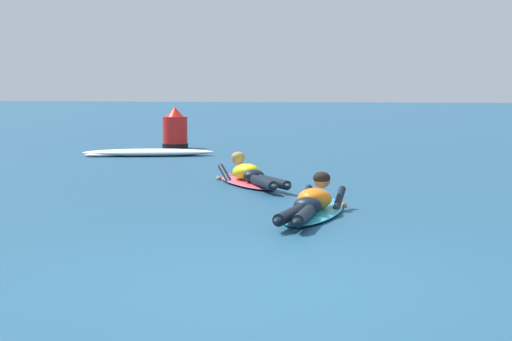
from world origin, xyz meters
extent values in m
plane|color=navy|center=(0.00, 10.00, 0.00)|extent=(120.00, 120.00, 0.00)
ellipsoid|color=#2DB2D1|center=(0.00, 3.54, 0.04)|extent=(0.84, 2.13, 0.07)
ellipsoid|color=#2DB2D1|center=(0.12, 4.52, 0.05)|extent=(0.24, 0.22, 0.06)
ellipsoid|color=orange|center=(0.01, 3.59, 0.20)|extent=(0.48, 0.74, 0.35)
ellipsoid|color=black|center=(-0.04, 3.18, 0.17)|extent=(0.37, 0.32, 0.20)
cylinder|color=black|center=(-0.19, 2.64, 0.14)|extent=(0.28, 0.83, 0.14)
ellipsoid|color=black|center=(-0.26, 2.24, 0.14)|extent=(0.13, 0.23, 0.08)
cylinder|color=black|center=(-0.03, 2.62, 0.14)|extent=(0.19, 0.82, 0.14)
ellipsoid|color=black|center=(-0.05, 2.21, 0.14)|extent=(0.13, 0.23, 0.08)
cylinder|color=black|center=(-0.16, 4.00, 0.12)|extent=(0.16, 0.60, 0.34)
sphere|color=#8C6647|center=(-0.12, 4.38, 0.02)|extent=(0.09, 0.09, 0.09)
cylinder|color=black|center=(0.27, 3.92, 0.12)|extent=(0.16, 0.60, 0.34)
sphere|color=#8C6647|center=(0.31, 4.29, 0.02)|extent=(0.09, 0.09, 0.09)
sphere|color=#8C6647|center=(0.06, 3.99, 0.38)|extent=(0.21, 0.21, 0.21)
ellipsoid|color=black|center=(0.06, 3.97, 0.41)|extent=(0.24, 0.22, 0.16)
ellipsoid|color=#E54C66|center=(-1.35, 6.54, 0.04)|extent=(1.45, 2.00, 0.07)
ellipsoid|color=#E54C66|center=(-1.81, 7.37, 0.05)|extent=(0.27, 0.27, 0.06)
ellipsoid|color=yellow|center=(-1.37, 6.59, 0.20)|extent=(0.67, 0.76, 0.34)
ellipsoid|color=black|center=(-1.18, 6.26, 0.17)|extent=(0.43, 0.41, 0.20)
cylinder|color=black|center=(-0.95, 5.67, 0.14)|extent=(0.54, 0.91, 0.14)
ellipsoid|color=black|center=(-0.74, 5.25, 0.14)|extent=(0.20, 0.24, 0.08)
cylinder|color=black|center=(-0.81, 5.75, 0.14)|extent=(0.63, 0.87, 0.14)
ellipsoid|color=black|center=(-0.56, 5.35, 0.14)|extent=(0.20, 0.24, 0.08)
cylinder|color=black|center=(-1.74, 6.79, 0.12)|extent=(0.35, 0.53, 0.33)
sphere|color=tan|center=(-1.92, 7.11, 0.02)|extent=(0.09, 0.09, 0.09)
cylinder|color=black|center=(-1.34, 6.99, 0.12)|extent=(0.35, 0.53, 0.33)
sphere|color=tan|center=(-1.52, 7.30, 0.02)|extent=(0.09, 0.09, 0.09)
sphere|color=tan|center=(-1.56, 6.92, 0.38)|extent=(0.21, 0.21, 0.21)
ellipsoid|color=#AD894C|center=(-1.55, 6.90, 0.41)|extent=(0.29, 0.28, 0.16)
ellipsoid|color=white|center=(-4.41, 11.47, 0.08)|extent=(2.96, 1.27, 0.16)
ellipsoid|color=white|center=(-3.73, 11.74, 0.06)|extent=(1.08, 0.53, 0.11)
ellipsoid|color=white|center=(-5.24, 11.21, 0.05)|extent=(1.08, 0.68, 0.09)
cylinder|color=red|center=(-4.42, 13.84, 0.39)|extent=(0.61, 0.61, 0.79)
cone|color=red|center=(-4.42, 13.84, 0.91)|extent=(0.43, 0.43, 0.24)
cylinder|color=black|center=(-4.42, 13.84, 0.06)|extent=(0.64, 0.64, 0.12)
camera|label=1|loc=(0.92, -6.55, 1.58)|focal=59.23mm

